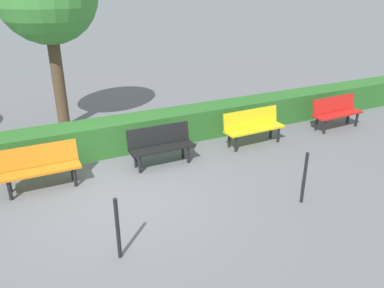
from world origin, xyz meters
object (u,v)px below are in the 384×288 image
object	(u,v)px
bench_black	(161,144)
bench_orange	(40,166)
bench_yellow	(253,125)
bench_red	(336,111)

from	to	relation	value
bench_black	bench_orange	bearing A→B (deg)	-0.22
bench_yellow	bench_black	distance (m)	2.49
bench_red	bench_yellow	world-z (taller)	same
bench_yellow	bench_orange	world-z (taller)	same
bench_red	bench_yellow	distance (m)	2.72
bench_yellow	bench_orange	xyz separation A→B (m)	(4.99, 0.03, -0.00)
bench_red	bench_yellow	size ratio (longest dim) A/B	0.97
bench_red	bench_orange	world-z (taller)	same
bench_red	bench_orange	size ratio (longest dim) A/B	1.03
bench_red	bench_black	distance (m)	5.21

